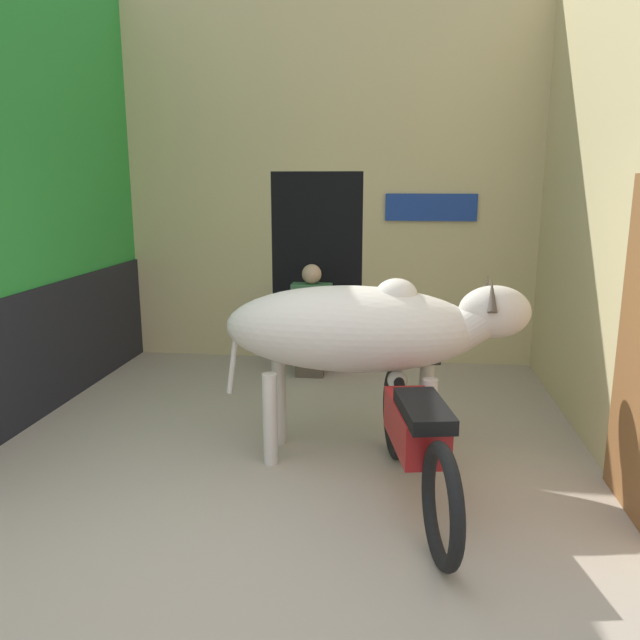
{
  "coord_description": "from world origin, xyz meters",
  "views": [
    {
      "loc": [
        0.81,
        -3.05,
        2.05
      ],
      "look_at": [
        0.19,
        1.81,
        0.96
      ],
      "focal_mm": 35.0,
      "sensor_mm": 36.0,
      "label": 1
    }
  ],
  "objects_px": {
    "cow": "(364,330)",
    "shopkeeper_seated": "(311,318)",
    "plastic_stool": "(347,350)",
    "motorcycle_near": "(415,436)"
  },
  "relations": [
    {
      "from": "shopkeeper_seated",
      "to": "plastic_stool",
      "type": "height_order",
      "value": "shopkeeper_seated"
    },
    {
      "from": "shopkeeper_seated",
      "to": "plastic_stool",
      "type": "relative_size",
      "value": 3.01
    },
    {
      "from": "shopkeeper_seated",
      "to": "plastic_stool",
      "type": "distance_m",
      "value": 0.6
    },
    {
      "from": "cow",
      "to": "plastic_stool",
      "type": "relative_size",
      "value": 5.59
    },
    {
      "from": "motorcycle_near",
      "to": "plastic_stool",
      "type": "relative_size",
      "value": 5.13
    },
    {
      "from": "cow",
      "to": "shopkeeper_seated",
      "type": "relative_size",
      "value": 1.86
    },
    {
      "from": "cow",
      "to": "motorcycle_near",
      "type": "distance_m",
      "value": 0.91
    },
    {
      "from": "cow",
      "to": "plastic_stool",
      "type": "xyz_separation_m",
      "value": [
        -0.31,
        2.3,
        -0.78
      ]
    },
    {
      "from": "cow",
      "to": "shopkeeper_seated",
      "type": "xyz_separation_m",
      "value": [
        -0.68,
        2.06,
        -0.38
      ]
    },
    {
      "from": "shopkeeper_seated",
      "to": "plastic_stool",
      "type": "xyz_separation_m",
      "value": [
        0.37,
        0.24,
        -0.4
      ]
    }
  ]
}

